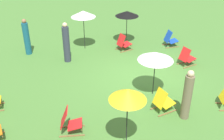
{
  "coord_description": "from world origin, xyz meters",
  "views": [
    {
      "loc": [
        -9.1,
        3.37,
        5.58
      ],
      "look_at": [
        0.0,
        1.2,
        0.5
      ],
      "focal_mm": 43.44,
      "sensor_mm": 36.0,
      "label": 1
    }
  ],
  "objects_px": {
    "deckchair_4": "(123,43)",
    "deckchair_5": "(170,39)",
    "umbrella_2": "(83,14)",
    "person_0": "(187,96)",
    "deckchair_1": "(163,102)",
    "umbrella_0": "(128,95)",
    "umbrella_1": "(127,14)",
    "deckchair_7": "(187,57)",
    "person_1": "(27,38)",
    "umbrella_3": "(156,56)",
    "person_2": "(66,43)",
    "deckchair_6": "(70,122)"
  },
  "relations": [
    {
      "from": "deckchair_4",
      "to": "deckchair_5",
      "type": "bearing_deg",
      "value": -110.16
    },
    {
      "from": "umbrella_2",
      "to": "person_0",
      "type": "height_order",
      "value": "umbrella_2"
    },
    {
      "from": "deckchair_1",
      "to": "person_0",
      "type": "xyz_separation_m",
      "value": [
        -0.5,
        -0.56,
        0.46
      ]
    },
    {
      "from": "umbrella_0",
      "to": "person_0",
      "type": "height_order",
      "value": "umbrella_0"
    },
    {
      "from": "umbrella_0",
      "to": "deckchair_4",
      "type": "bearing_deg",
      "value": -14.87
    },
    {
      "from": "deckchair_5",
      "to": "person_0",
      "type": "relative_size",
      "value": 0.48
    },
    {
      "from": "umbrella_1",
      "to": "deckchair_7",
      "type": "bearing_deg",
      "value": -148.2
    },
    {
      "from": "deckchair_5",
      "to": "umbrella_1",
      "type": "xyz_separation_m",
      "value": [
        0.92,
        2.07,
        1.22
      ]
    },
    {
      "from": "person_1",
      "to": "deckchair_7",
      "type": "bearing_deg",
      "value": 120.98
    },
    {
      "from": "deckchair_5",
      "to": "umbrella_3",
      "type": "distance_m",
      "value": 4.81
    },
    {
      "from": "person_2",
      "to": "deckchair_6",
      "type": "bearing_deg",
      "value": -12.66
    },
    {
      "from": "umbrella_3",
      "to": "person_0",
      "type": "height_order",
      "value": "person_0"
    },
    {
      "from": "person_0",
      "to": "umbrella_3",
      "type": "bearing_deg",
      "value": 22.06
    },
    {
      "from": "deckchair_4",
      "to": "deckchair_6",
      "type": "bearing_deg",
      "value": 131.76
    },
    {
      "from": "deckchair_5",
      "to": "person_2",
      "type": "distance_m",
      "value": 5.32
    },
    {
      "from": "person_0",
      "to": "person_2",
      "type": "xyz_separation_m",
      "value": [
        5.01,
        3.32,
        0.05
      ]
    },
    {
      "from": "umbrella_2",
      "to": "person_0",
      "type": "distance_m",
      "value": 6.75
    },
    {
      "from": "person_0",
      "to": "deckchair_1",
      "type": "bearing_deg",
      "value": 52.58
    },
    {
      "from": "deckchair_7",
      "to": "umbrella_2",
      "type": "bearing_deg",
      "value": 39.34
    },
    {
      "from": "umbrella_0",
      "to": "deckchair_7",
      "type": "bearing_deg",
      "value": -43.11
    },
    {
      "from": "umbrella_0",
      "to": "person_2",
      "type": "bearing_deg",
      "value": 10.53
    },
    {
      "from": "deckchair_5",
      "to": "person_2",
      "type": "height_order",
      "value": "person_2"
    },
    {
      "from": "person_0",
      "to": "person_1",
      "type": "height_order",
      "value": "person_1"
    },
    {
      "from": "umbrella_3",
      "to": "person_2",
      "type": "relative_size",
      "value": 0.92
    },
    {
      "from": "deckchair_5",
      "to": "person_1",
      "type": "relative_size",
      "value": 0.48
    },
    {
      "from": "person_1",
      "to": "deckchair_6",
      "type": "bearing_deg",
      "value": 66.5
    },
    {
      "from": "deckchair_1",
      "to": "deckchair_4",
      "type": "relative_size",
      "value": 0.98
    },
    {
      "from": "deckchair_1",
      "to": "person_2",
      "type": "xyz_separation_m",
      "value": [
        4.51,
        2.76,
        0.5
      ]
    },
    {
      "from": "umbrella_0",
      "to": "deckchair_5",
      "type": "bearing_deg",
      "value": -33.15
    },
    {
      "from": "umbrella_0",
      "to": "person_1",
      "type": "relative_size",
      "value": 1.13
    },
    {
      "from": "person_2",
      "to": "umbrella_1",
      "type": "bearing_deg",
      "value": 105.64
    },
    {
      "from": "deckchair_5",
      "to": "person_0",
      "type": "xyz_separation_m",
      "value": [
        -5.51,
        1.95,
        0.46
      ]
    },
    {
      "from": "person_0",
      "to": "deckchair_7",
      "type": "bearing_deg",
      "value": -23.5
    },
    {
      "from": "deckchair_5",
      "to": "umbrella_0",
      "type": "distance_m",
      "value": 7.77
    },
    {
      "from": "deckchair_7",
      "to": "deckchair_5",
      "type": "bearing_deg",
      "value": -20.57
    },
    {
      "from": "umbrella_0",
      "to": "umbrella_1",
      "type": "bearing_deg",
      "value": -16.08
    },
    {
      "from": "deckchair_4",
      "to": "person_2",
      "type": "height_order",
      "value": "person_2"
    },
    {
      "from": "umbrella_1",
      "to": "umbrella_3",
      "type": "height_order",
      "value": "umbrella_1"
    },
    {
      "from": "umbrella_1",
      "to": "person_2",
      "type": "distance_m",
      "value": 3.58
    },
    {
      "from": "deckchair_7",
      "to": "umbrella_3",
      "type": "height_order",
      "value": "umbrella_3"
    },
    {
      "from": "umbrella_3",
      "to": "deckchair_7",
      "type": "bearing_deg",
      "value": -51.0
    },
    {
      "from": "umbrella_0",
      "to": "deckchair_6",
      "type": "bearing_deg",
      "value": 54.52
    },
    {
      "from": "deckchair_7",
      "to": "person_2",
      "type": "bearing_deg",
      "value": 56.55
    },
    {
      "from": "deckchair_4",
      "to": "umbrella_2",
      "type": "relative_size",
      "value": 0.45
    },
    {
      "from": "umbrella_1",
      "to": "umbrella_3",
      "type": "xyz_separation_m",
      "value": [
        -4.89,
        0.38,
        -0.05
      ]
    },
    {
      "from": "deckchair_4",
      "to": "umbrella_0",
      "type": "relative_size",
      "value": 0.44
    },
    {
      "from": "deckchair_6",
      "to": "person_0",
      "type": "bearing_deg",
      "value": -84.42
    },
    {
      "from": "umbrella_1",
      "to": "deckchair_1",
      "type": "bearing_deg",
      "value": 175.73
    },
    {
      "from": "deckchair_1",
      "to": "deckchair_5",
      "type": "bearing_deg",
      "value": -41.27
    },
    {
      "from": "person_1",
      "to": "person_2",
      "type": "bearing_deg",
      "value": 108.55
    }
  ]
}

